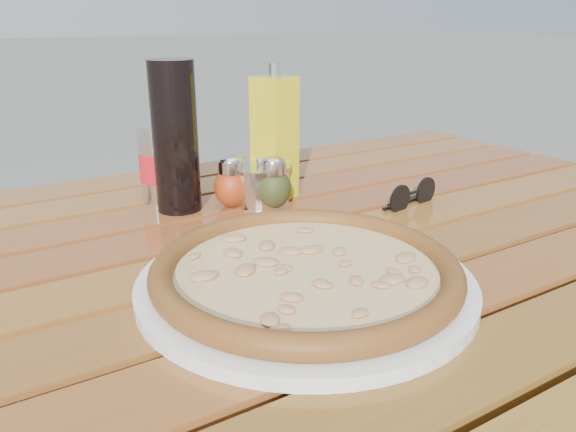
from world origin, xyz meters
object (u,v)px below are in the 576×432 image
dark_bottle (175,137)px  soda_can (161,164)px  olive_oil_cruet (275,137)px  parmesan_tin (260,183)px  sunglasses (412,196)px  table (296,294)px  plate (306,282)px  pizza (306,269)px  pepper_shaker (231,182)px  oregano_shaker (273,183)px

dark_bottle → soda_can: bearing=94.9°
soda_can → olive_oil_cruet: (0.16, -0.08, 0.04)m
parmesan_tin → sunglasses: bearing=-36.8°
dark_bottle → sunglasses: size_ratio=2.00×
dark_bottle → table: bearing=-69.0°
plate → dark_bottle: (-0.02, 0.32, 0.10)m
plate → soda_can: soda_can is taller
olive_oil_cruet → pizza: bearing=-114.8°
parmesan_tin → pepper_shaker: bearing=175.9°
plate → table: bearing=61.9°
pepper_shaker → olive_oil_cruet: size_ratio=0.39×
plate → pepper_shaker: 0.30m
sunglasses → parmesan_tin: bearing=133.8°
plate → dark_bottle: bearing=93.1°
pepper_shaker → dark_bottle: 0.11m
dark_bottle → sunglasses: 0.37m
pizza → oregano_shaker: bearing=66.9°
table → oregano_shaker: bearing=71.4°
parmesan_tin → soda_can: bearing=144.7°
soda_can → oregano_shaker: bearing=-43.9°
pizza → soda_can: size_ratio=3.15×
plate → dark_bottle: 0.34m
oregano_shaker → olive_oil_cruet: 0.08m
pepper_shaker → sunglasses: 0.28m
dark_bottle → parmesan_tin: bearing=-14.9°
table → parmesan_tin: 0.21m
dark_bottle → olive_oil_cruet: size_ratio=1.05×
pizza → dark_bottle: 0.33m
pizza → parmesan_tin: bearing=69.9°
table → pizza: (-0.06, -0.12, 0.10)m
pizza → sunglasses: (0.29, 0.15, -0.01)m
olive_oil_cruet → parmesan_tin: size_ratio=1.78×
table → soda_can: bearing=107.7°
sunglasses → plate: bearing=-162.7°
olive_oil_cruet → parmesan_tin: bearing=-159.0°
dark_bottle → parmesan_tin: size_ratio=1.86×
table → dark_bottle: 0.29m
pepper_shaker → olive_oil_cruet: bearing=6.6°
plate → pepper_shaker: pepper_shaker is taller
plate → dark_bottle: size_ratio=1.64×
dark_bottle → pepper_shaker: bearing=-21.5°
olive_oil_cruet → plate: bearing=-114.8°
olive_oil_cruet → parmesan_tin: olive_oil_cruet is taller
plate → sunglasses: 0.33m
dark_bottle → soda_can: (-0.00, 0.06, -0.05)m
pepper_shaker → oregano_shaker: (0.05, -0.04, 0.00)m
pizza → plate: bearing=0.0°
plate → pizza: pizza is taller
pepper_shaker → dark_bottle: dark_bottle is taller
table → plate: plate is taller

